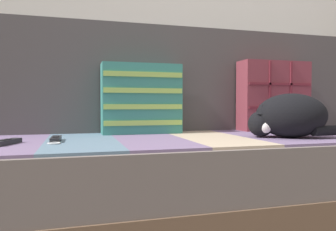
{
  "coord_description": "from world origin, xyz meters",
  "views": [
    {
      "loc": [
        -0.59,
        -1.3,
        0.53
      ],
      "look_at": [
        -0.21,
        0.04,
        0.49
      ],
      "focal_mm": 35.0,
      "sensor_mm": 36.0,
      "label": 1
    }
  ],
  "objects": [
    {
      "name": "sleeping_cat",
      "position": [
        0.32,
        -0.05,
        0.48
      ],
      "size": [
        0.37,
        0.31,
        0.2
      ],
      "color": "black",
      "rests_on": "couch"
    },
    {
      "name": "throw_pillow_striped",
      "position": [
        -0.27,
        0.33,
        0.56
      ],
      "size": [
        0.4,
        0.14,
        0.35
      ],
      "color": "#337A70",
      "rests_on": "couch"
    },
    {
      "name": "sofa_backrest",
      "position": [
        0.0,
        0.48,
        0.67
      ],
      "size": [
        2.08,
        0.14,
        0.58
      ],
      "color": "#474242",
      "rests_on": "couch"
    },
    {
      "name": "game_remote_far",
      "position": [
        -0.84,
        0.0,
        0.39
      ],
      "size": [
        0.11,
        0.19,
        0.02
      ],
      "color": "black",
      "rests_on": "couch"
    },
    {
      "name": "throw_pillow_quilted",
      "position": [
        0.5,
        0.33,
        0.58
      ],
      "size": [
        0.41,
        0.14,
        0.39
      ],
      "color": "brown",
      "rests_on": "couch"
    },
    {
      "name": "couch",
      "position": [
        -0.0,
        0.12,
        0.19
      ],
      "size": [
        2.12,
        0.86,
        0.39
      ],
      "color": "brown",
      "rests_on": "ground_plane"
    },
    {
      "name": "game_remote_near",
      "position": [
        -0.67,
        0.07,
        0.39
      ],
      "size": [
        0.05,
        0.18,
        0.02
      ],
      "color": "black",
      "rests_on": "couch"
    },
    {
      "name": "ground_plane",
      "position": [
        0.0,
        0.0,
        0.0
      ],
      "size": [
        14.0,
        14.0,
        0.0
      ],
      "primitive_type": "plane",
      "color": "#564C47"
    }
  ]
}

